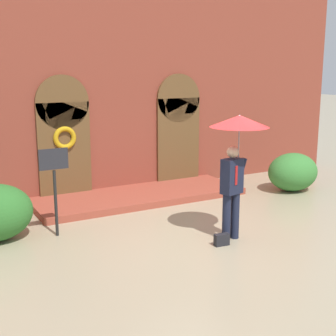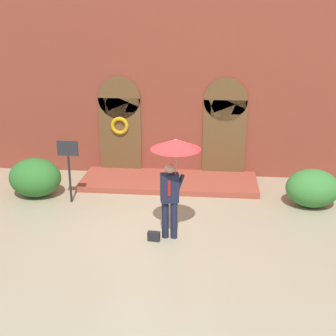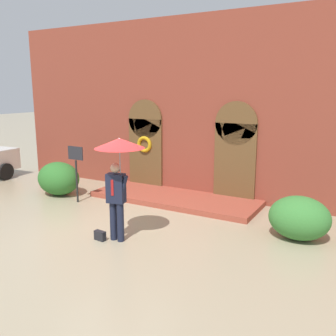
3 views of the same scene
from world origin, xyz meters
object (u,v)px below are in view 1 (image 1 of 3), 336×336
person_with_umbrella (237,140)px  shrub_right (293,172)px  handbag (222,240)px  sign_post (54,178)px

person_with_umbrella → shrub_right: (3.49, 2.13, -1.41)m
handbag → person_with_umbrella: bearing=30.1°
person_with_umbrella → shrub_right: bearing=31.4°
person_with_umbrella → handbag: person_with_umbrella is taller
handbag → shrub_right: size_ratio=0.20×
person_with_umbrella → shrub_right: person_with_umbrella is taller
sign_post → shrub_right: sign_post is taller
shrub_right → sign_post: bearing=-176.8°
person_with_umbrella → shrub_right: size_ratio=1.70×
handbag → sign_post: size_ratio=0.16×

